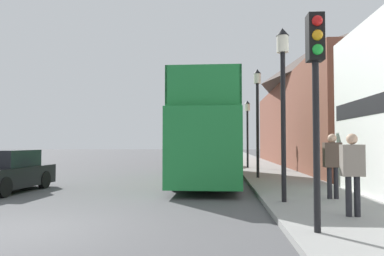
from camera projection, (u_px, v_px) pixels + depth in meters
The scene contains 12 objects.
ground_plane at pixel (165, 166), 28.10m from camera, with size 144.00×144.00×0.00m, color #4C4C4F.
sidewalk at pixel (261, 168), 24.65m from camera, with size 3.16×108.00×0.14m.
brick_terrace_rear at pixel (321, 105), 26.82m from camera, with size 6.00×24.09×8.94m.
tour_bus at pixel (209, 140), 16.77m from camera, with size 2.59×10.84×4.20m.
parked_car_ahead_of_bus at pixel (220, 158), 25.81m from camera, with size 1.92×4.46×1.37m.
parked_car_far_side at pixel (4, 173), 13.11m from camera, with size 2.07×4.04×1.46m.
pedestrian_nearest at pixel (352, 166), 8.05m from camera, with size 0.47×0.26×1.78m.
pedestrian_second at pixel (332, 160), 10.60m from camera, with size 0.48×0.26×1.84m.
traffic_signal at pixel (316, 72), 6.68m from camera, with size 0.28×0.42×3.90m.
lamp_post_nearest at pixel (283, 81), 10.15m from camera, with size 0.35×0.35×4.72m.
lamp_post_second at pixel (257, 103), 17.17m from camera, with size 0.35×0.35×4.98m.
lamp_post_third at pixel (247, 121), 24.17m from camera, with size 0.35×0.35×4.32m.
Camera 1 is at (3.92, -6.99, 1.72)m, focal length 35.00 mm.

